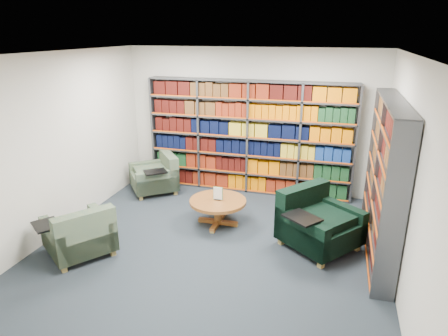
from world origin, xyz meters
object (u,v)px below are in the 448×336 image
(coffee_table, at_px, (218,205))
(chair_green_right, at_px, (315,224))
(chair_teal_front, at_px, (81,236))
(chair_teal_left, at_px, (158,176))

(coffee_table, bearing_deg, chair_green_right, -8.74)
(chair_teal_front, xyz_separation_m, coffee_table, (1.60, 1.48, 0.04))
(chair_teal_front, bearing_deg, chair_teal_left, 89.98)
(chair_green_right, bearing_deg, coffee_table, 171.26)
(chair_green_right, distance_m, chair_teal_front, 3.42)
(chair_teal_left, height_order, chair_green_right, chair_green_right)
(chair_teal_left, bearing_deg, chair_teal_front, -90.02)
(chair_teal_left, height_order, coffee_table, chair_teal_left)
(chair_teal_front, bearing_deg, chair_green_right, 21.18)
(chair_green_right, bearing_deg, chair_teal_front, -158.82)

